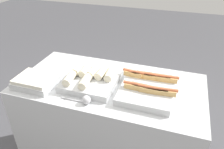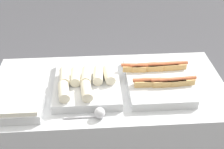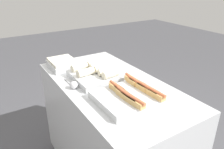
{
  "view_description": "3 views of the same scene",
  "coord_description": "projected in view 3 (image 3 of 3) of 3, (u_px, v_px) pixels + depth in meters",
  "views": [
    {
      "loc": [
        0.45,
        -1.3,
        1.84
      ],
      "look_at": [
        0.02,
        0.0,
        1.02
      ],
      "focal_mm": 35.0,
      "sensor_mm": 36.0,
      "label": 1
    },
    {
      "loc": [
        -0.09,
        -1.51,
        2.02
      ],
      "look_at": [
        0.02,
        0.0,
        1.02
      ],
      "focal_mm": 50.0,
      "sensor_mm": 36.0,
      "label": 2
    },
    {
      "loc": [
        1.3,
        -0.8,
        1.69
      ],
      "look_at": [
        0.02,
        0.0,
        1.02
      ],
      "focal_mm": 35.0,
      "sensor_mm": 36.0,
      "label": 3
    }
  ],
  "objects": [
    {
      "name": "counter",
      "position": [
        111.0,
        131.0,
        1.89
      ],
      "size": [
        1.4,
        0.72,
        0.94
      ],
      "color": "silver",
      "rests_on": "ground_plane"
    },
    {
      "name": "tray_wraps",
      "position": [
        101.0,
        73.0,
        1.78
      ],
      "size": [
        0.38,
        0.48,
        0.11
      ],
      "color": "silver",
      "rests_on": "counter"
    },
    {
      "name": "serving_spoon_near",
      "position": [
        73.0,
        85.0,
        1.61
      ],
      "size": [
        0.22,
        0.06,
        0.06
      ],
      "color": "silver",
      "rests_on": "counter"
    },
    {
      "name": "tray_hotdogs",
      "position": [
        134.0,
        94.0,
        1.46
      ],
      "size": [
        0.42,
        0.5,
        0.1
      ],
      "color": "silver",
      "rests_on": "counter"
    },
    {
      "name": "tray_side_front",
      "position": [
        63.0,
        64.0,
        1.98
      ],
      "size": [
        0.29,
        0.23,
        0.07
      ],
      "color": "silver",
      "rests_on": "counter"
    }
  ]
}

